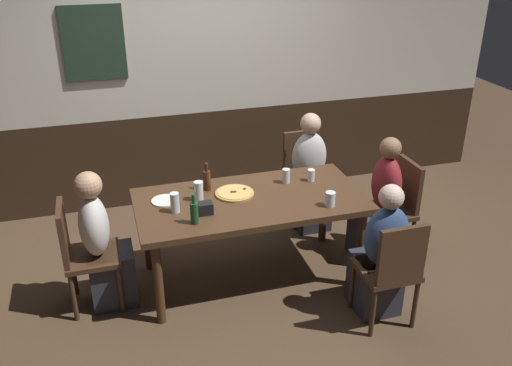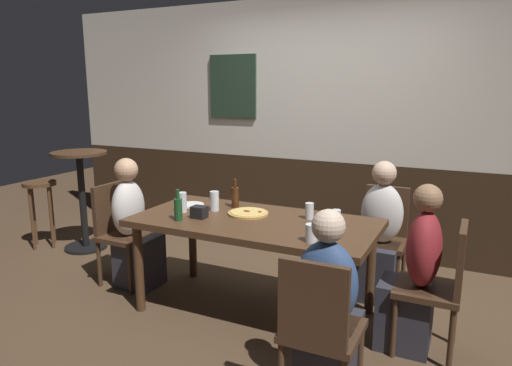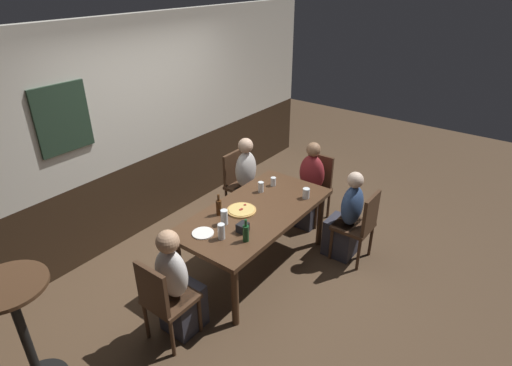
% 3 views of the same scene
% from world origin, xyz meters
% --- Properties ---
extents(ground_plane, '(12.00, 12.00, 0.00)m').
position_xyz_m(ground_plane, '(0.00, 0.00, 0.00)').
color(ground_plane, '#4C3826').
extents(wall_back, '(6.40, 0.13, 2.60)m').
position_xyz_m(wall_back, '(-0.01, 1.65, 1.30)').
color(wall_back, '#332316').
rests_on(wall_back, ground_plane).
extents(dining_table, '(1.81, 0.90, 0.74)m').
position_xyz_m(dining_table, '(0.00, 0.00, 0.66)').
color(dining_table, '#472D1C').
rests_on(dining_table, ground_plane).
extents(chair_head_east, '(0.40, 0.40, 0.88)m').
position_xyz_m(chair_head_east, '(1.32, 0.00, 0.50)').
color(chair_head_east, '#422B1C').
rests_on(chair_head_east, ground_plane).
extents(chair_right_near, '(0.40, 0.40, 0.88)m').
position_xyz_m(chair_right_near, '(0.80, -0.87, 0.50)').
color(chair_right_near, '#422B1C').
rests_on(chair_right_near, ground_plane).
extents(chair_right_far, '(0.40, 0.40, 0.88)m').
position_xyz_m(chair_right_far, '(0.80, 0.87, 0.50)').
color(chair_right_far, '#422B1C').
rests_on(chair_right_far, ground_plane).
extents(chair_head_west, '(0.40, 0.40, 0.88)m').
position_xyz_m(chair_head_west, '(-1.32, 0.00, 0.50)').
color(chair_head_west, '#422B1C').
rests_on(chair_head_west, ground_plane).
extents(person_head_east, '(0.37, 0.34, 1.12)m').
position_xyz_m(person_head_east, '(1.16, 0.00, 0.47)').
color(person_head_east, '#2D2D38').
rests_on(person_head_east, ground_plane).
extents(person_right_near, '(0.34, 0.37, 1.09)m').
position_xyz_m(person_right_near, '(0.80, -0.70, 0.46)').
color(person_right_near, '#2D2D38').
rests_on(person_right_near, ground_plane).
extents(person_right_far, '(0.34, 0.37, 1.13)m').
position_xyz_m(person_right_far, '(0.80, 0.70, 0.48)').
color(person_right_far, '#2D2D38').
rests_on(person_right_far, ground_plane).
extents(person_head_west, '(0.37, 0.34, 1.12)m').
position_xyz_m(person_head_west, '(-1.16, 0.00, 0.47)').
color(person_head_west, '#2D2D38').
rests_on(person_head_west, ground_plane).
extents(pizza, '(0.31, 0.31, 0.03)m').
position_xyz_m(pizza, '(-0.10, 0.10, 0.75)').
color(pizza, tan).
rests_on(pizza, dining_table).
extents(pint_glass_amber, '(0.07, 0.07, 0.16)m').
position_xyz_m(pint_glass_amber, '(-0.60, -0.05, 0.81)').
color(pint_glass_amber, silver).
rests_on(pint_glass_amber, dining_table).
extents(pint_glass_stout, '(0.06, 0.06, 0.12)m').
position_xyz_m(pint_glass_stout, '(0.36, 0.19, 0.79)').
color(pint_glass_stout, silver).
rests_on(pint_glass_stout, dining_table).
extents(tumbler_short, '(0.07, 0.07, 0.16)m').
position_xyz_m(tumbler_short, '(-0.40, 0.09, 0.81)').
color(tumbler_short, silver).
rests_on(tumbler_short, dining_table).
extents(tumbler_water, '(0.08, 0.08, 0.12)m').
position_xyz_m(tumbler_water, '(0.55, -0.30, 0.79)').
color(tumbler_water, silver).
rests_on(tumbler_water, dining_table).
extents(pint_glass_pale, '(0.06, 0.06, 0.10)m').
position_xyz_m(pint_glass_pale, '(0.58, 0.17, 0.79)').
color(pint_glass_pale, silver).
rests_on(pint_glass_pale, dining_table).
extents(beer_bottle_green, '(0.06, 0.06, 0.23)m').
position_xyz_m(beer_bottle_green, '(-0.50, -0.26, 0.83)').
color(beer_bottle_green, '#194723').
rests_on(beer_bottle_green, dining_table).
extents(beer_bottle_brown, '(0.06, 0.06, 0.24)m').
position_xyz_m(beer_bottle_brown, '(-0.29, 0.25, 0.83)').
color(beer_bottle_brown, '#42230F').
rests_on(beer_bottle_brown, dining_table).
extents(plate_white_large, '(0.21, 0.21, 0.01)m').
position_xyz_m(plate_white_large, '(-0.66, 0.14, 0.75)').
color(plate_white_large, white).
rests_on(plate_white_large, dining_table).
extents(condiment_caddy, '(0.11, 0.09, 0.09)m').
position_xyz_m(condiment_caddy, '(-0.39, -0.14, 0.79)').
color(condiment_caddy, black).
rests_on(condiment_caddy, dining_table).
extents(side_bar_table, '(0.56, 0.56, 1.05)m').
position_xyz_m(side_bar_table, '(-2.26, 0.49, 0.62)').
color(side_bar_table, black).
rests_on(side_bar_table, ground_plane).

